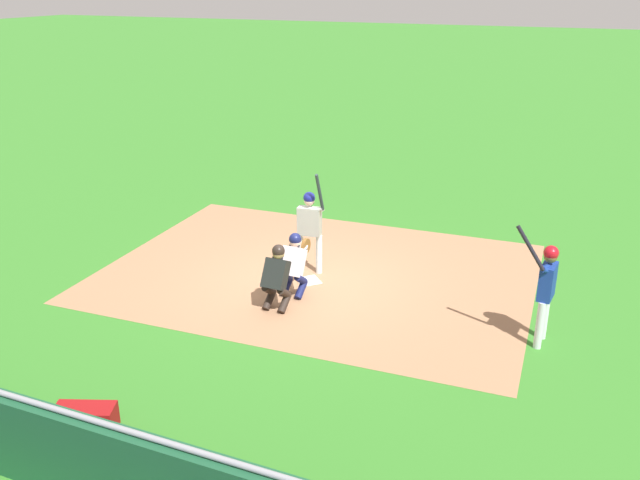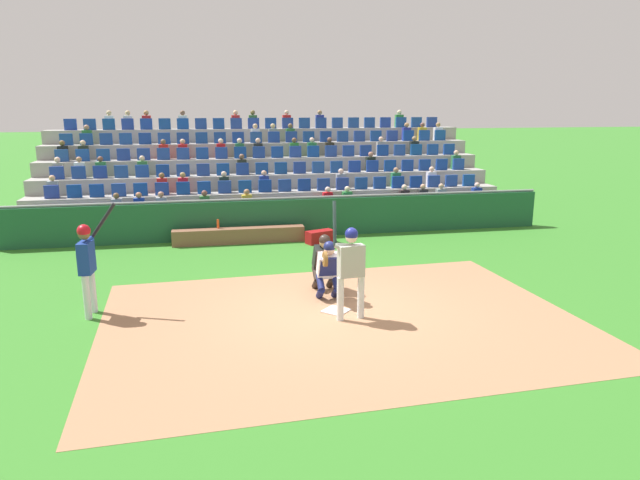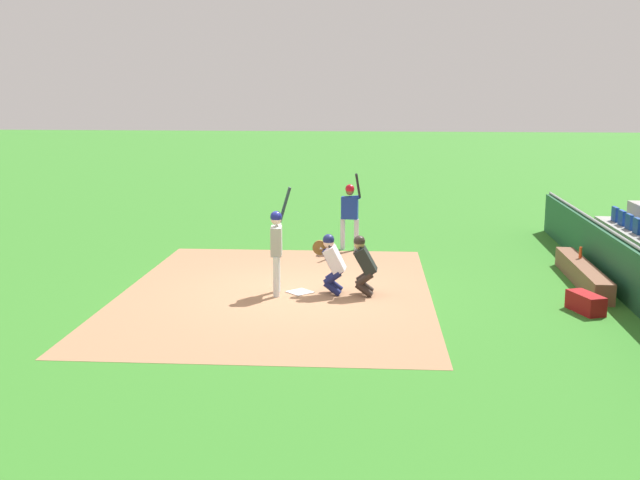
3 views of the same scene
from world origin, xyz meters
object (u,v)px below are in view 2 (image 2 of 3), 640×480
object	(u,v)px
home_plate_marker	(336,310)
batter_at_plate	(350,263)
dugout_bench	(239,235)
on_deck_batter	(87,260)
home_plate_umpire	(324,259)
catcher_crouching	(328,267)
equipment_duffel_bag	(320,237)
water_bottle_on_bench	(218,224)

from	to	relation	value
home_plate_marker	batter_at_plate	bearing A→B (deg)	109.43
home_plate_marker	dugout_bench	size ratio (longest dim) A/B	0.12
batter_at_plate	on_deck_batter	bearing A→B (deg)	-14.00
home_plate_umpire	dugout_bench	distance (m)	4.98
home_plate_umpire	on_deck_batter	size ratio (longest dim) A/B	0.60
catcher_crouching	dugout_bench	world-z (taller)	catcher_crouching
home_plate_marker	catcher_crouching	size ratio (longest dim) A/B	0.35
on_deck_batter	home_plate_marker	bearing A→B (deg)	170.99
batter_at_plate	home_plate_umpire	xyz separation A→B (m)	(0.12, -1.78, -0.40)
equipment_duffel_bag	on_deck_batter	distance (m)	7.33
home_plate_umpire	on_deck_batter	bearing A→B (deg)	7.37
home_plate_marker	dugout_bench	world-z (taller)	dugout_bench
water_bottle_on_bench	equipment_duffel_bag	distance (m)	2.95
home_plate_marker	water_bottle_on_bench	size ratio (longest dim) A/B	1.67
home_plate_umpire	dugout_bench	size ratio (longest dim) A/B	0.34
catcher_crouching	dugout_bench	size ratio (longest dim) A/B	0.34
home_plate_umpire	water_bottle_on_bench	xyz separation A→B (m)	(2.08, -4.80, -0.12)
dugout_bench	water_bottle_on_bench	size ratio (longest dim) A/B	14.29
catcher_crouching	water_bottle_on_bench	size ratio (longest dim) A/B	4.84
batter_at_plate	home_plate_umpire	bearing A→B (deg)	-86.14
home_plate_marker	on_deck_batter	xyz separation A→B (m)	(4.58, -0.73, 1.08)
equipment_duffel_bag	dugout_bench	bearing A→B (deg)	-32.95
water_bottle_on_bench	equipment_duffel_bag	size ratio (longest dim) A/B	0.32
catcher_crouching	home_plate_umpire	xyz separation A→B (m)	(-0.05, -0.66, -0.02)
home_plate_marker	water_bottle_on_bench	world-z (taller)	water_bottle_on_bench
home_plate_umpire	equipment_duffel_bag	xyz separation A→B (m)	(-0.79, -4.25, -0.51)
equipment_duffel_bag	batter_at_plate	bearing A→B (deg)	62.28
home_plate_marker	dugout_bench	distance (m)	6.22
home_plate_marker	catcher_crouching	distance (m)	0.96
home_plate_umpire	water_bottle_on_bench	world-z (taller)	home_plate_umpire
batter_at_plate	home_plate_umpire	distance (m)	1.83
catcher_crouching	home_plate_umpire	bearing A→B (deg)	-94.36
home_plate_marker	catcher_crouching	world-z (taller)	catcher_crouching
water_bottle_on_bench	batter_at_plate	bearing A→B (deg)	108.46
catcher_crouching	home_plate_marker	bearing A→B (deg)	90.84
catcher_crouching	home_plate_umpire	distance (m)	0.66
batter_at_plate	equipment_duffel_bag	xyz separation A→B (m)	(-0.67, -6.03, -0.90)
batter_at_plate	equipment_duffel_bag	world-z (taller)	batter_at_plate
home_plate_marker	equipment_duffel_bag	size ratio (longest dim) A/B	0.54
catcher_crouching	water_bottle_on_bench	world-z (taller)	catcher_crouching
catcher_crouching	water_bottle_on_bench	bearing A→B (deg)	-69.64
water_bottle_on_bench	on_deck_batter	distance (m)	5.99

